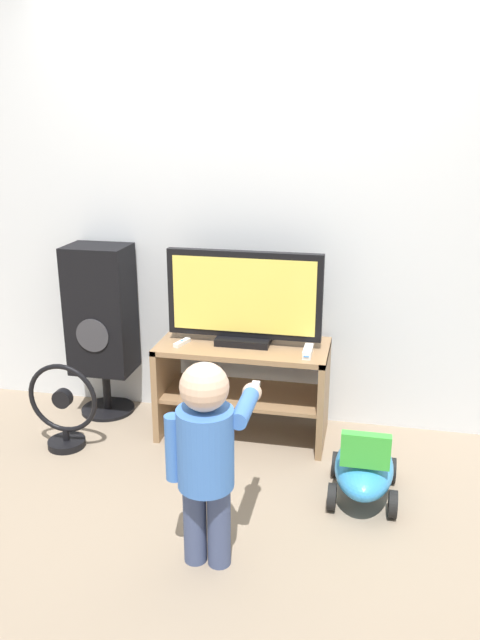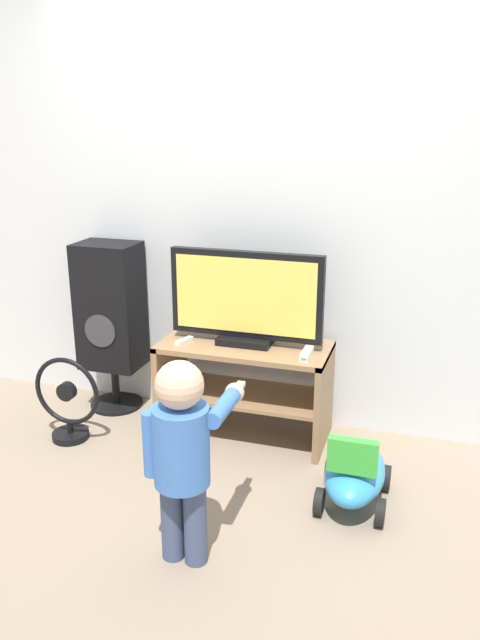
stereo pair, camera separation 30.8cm
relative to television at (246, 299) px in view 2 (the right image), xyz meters
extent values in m
plane|color=gray|center=(0.00, -0.25, -0.83)|extent=(16.00, 16.00, 0.00)
cube|color=silver|center=(0.00, 0.29, 0.47)|extent=(10.00, 0.06, 2.60)
cube|color=#93704C|center=(0.00, -0.02, -0.28)|extent=(0.97, 0.45, 0.03)
cube|color=#93704C|center=(0.00, -0.02, -0.58)|extent=(0.93, 0.41, 0.02)
cube|color=#93704C|center=(-0.47, -0.02, -0.55)|extent=(0.04, 0.45, 0.57)
cube|color=#93704C|center=(0.47, -0.02, -0.55)|extent=(0.04, 0.45, 0.57)
cube|color=black|center=(0.00, 0.00, -0.24)|extent=(0.31, 0.20, 0.04)
cube|color=black|center=(0.00, 0.00, 0.03)|extent=(0.88, 0.05, 0.50)
cube|color=#F2D859|center=(0.00, -0.03, 0.03)|extent=(0.81, 0.01, 0.43)
cube|color=white|center=(0.38, -0.11, -0.24)|extent=(0.05, 0.16, 0.04)
cube|color=#3F8CE5|center=(0.38, -0.20, -0.24)|extent=(0.03, 0.00, 0.01)
cube|color=white|center=(-0.34, -0.10, -0.25)|extent=(0.07, 0.13, 0.02)
cylinder|color=#337FD8|center=(-0.34, -0.10, -0.24)|extent=(0.01, 0.01, 0.00)
cylinder|color=#3F4C72|center=(0.03, -1.16, -0.64)|extent=(0.10, 0.10, 0.37)
cylinder|color=#3F4C72|center=(0.14, -1.16, -0.64)|extent=(0.10, 0.10, 0.37)
cylinder|color=#3F72C6|center=(0.08, -1.16, -0.29)|extent=(0.23, 0.23, 0.34)
sphere|color=beige|center=(0.08, -1.16, -0.02)|extent=(0.20, 0.20, 0.20)
cylinder|color=#3F72C6|center=(-0.05, -1.16, -0.30)|extent=(0.07, 0.07, 0.28)
cylinder|color=#3F72C6|center=(0.22, -1.02, -0.16)|extent=(0.07, 0.28, 0.07)
sphere|color=beige|center=(0.22, -0.88, -0.16)|extent=(0.09, 0.09, 0.09)
cube|color=white|center=(0.22, -0.84, -0.16)|extent=(0.03, 0.13, 0.02)
cylinder|color=black|center=(-0.92, 0.10, -0.82)|extent=(0.34, 0.34, 0.02)
cylinder|color=black|center=(-0.92, 0.10, -0.69)|extent=(0.05, 0.05, 0.28)
cube|color=black|center=(-0.92, 0.10, -0.15)|extent=(0.37, 0.28, 0.79)
cylinder|color=#38383D|center=(-0.92, -0.05, -0.27)|extent=(0.21, 0.01, 0.21)
cylinder|color=black|center=(-0.96, -0.39, -0.81)|extent=(0.21, 0.21, 0.04)
cylinder|color=black|center=(-0.96, -0.39, -0.76)|extent=(0.04, 0.04, 0.07)
torus|color=black|center=(-0.96, -0.39, -0.53)|extent=(0.42, 0.03, 0.42)
cylinder|color=black|center=(-0.96, -0.39, -0.53)|extent=(0.11, 0.05, 0.11)
ellipsoid|color=#338CD1|center=(0.72, -0.52, -0.67)|extent=(0.29, 0.55, 0.19)
cube|color=green|center=(0.72, -0.67, -0.50)|extent=(0.23, 0.05, 0.17)
cylinder|color=black|center=(0.57, -0.37, -0.77)|extent=(0.04, 0.13, 0.13)
cylinder|color=black|center=(0.86, -0.37, -0.77)|extent=(0.04, 0.13, 0.13)
cylinder|color=black|center=(0.57, -0.67, -0.77)|extent=(0.04, 0.13, 0.13)
cylinder|color=black|center=(0.86, -0.67, -0.77)|extent=(0.04, 0.13, 0.13)
camera|label=1|loc=(0.68, -3.30, 0.97)|focal=35.00mm
camera|label=2|loc=(0.98, -3.22, 0.97)|focal=35.00mm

